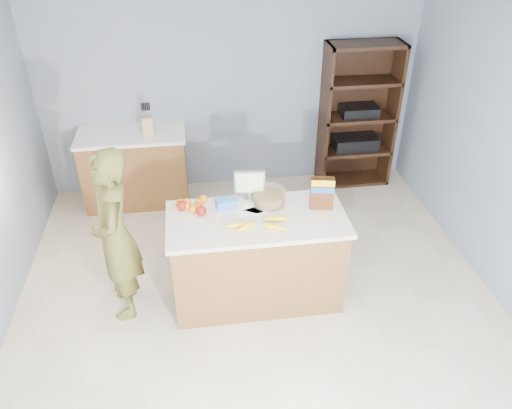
{
  "coord_description": "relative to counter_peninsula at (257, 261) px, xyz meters",
  "views": [
    {
      "loc": [
        -0.51,
        -3.21,
        3.34
      ],
      "look_at": [
        0.0,
        0.35,
        1.0
      ],
      "focal_mm": 35.0,
      "sensor_mm": 36.0,
      "label": 1
    }
  ],
  "objects": [
    {
      "name": "oranges",
      "position": [
        -0.56,
        0.24,
        0.52
      ],
      "size": [
        0.29,
        0.23,
        0.07
      ],
      "color": "orange",
      "rests_on": "counter_peninsula"
    },
    {
      "name": "shelving_unit",
      "position": [
        1.55,
        2.05,
        0.45
      ],
      "size": [
        0.9,
        0.4,
        1.8
      ],
      "color": "black",
      "rests_on": "ground"
    },
    {
      "name": "floor",
      "position": [
        0.0,
        -0.3,
        -0.42
      ],
      "size": [
        4.5,
        5.0,
        0.02
      ],
      "primitive_type": "cube",
      "color": "beige",
      "rests_on": "ground"
    },
    {
      "name": "blue_carton",
      "position": [
        -0.25,
        0.2,
        0.52
      ],
      "size": [
        0.2,
        0.15,
        0.08
      ],
      "primitive_type": "cube",
      "rotation": [
        0.0,
        0.0,
        0.19
      ],
      "color": "blue",
      "rests_on": "counter_peninsula"
    },
    {
      "name": "walls",
      "position": [
        0.0,
        -0.3,
        1.24
      ],
      "size": [
        4.52,
        5.02,
        2.51
      ],
      "color": "gray",
      "rests_on": "ground"
    },
    {
      "name": "bananas",
      "position": [
        -0.0,
        -0.14,
        0.51
      ],
      "size": [
        0.56,
        0.22,
        0.05
      ],
      "color": "yellow",
      "rests_on": "counter_peninsula"
    },
    {
      "name": "back_cabinet",
      "position": [
        -1.2,
        1.9,
        0.04
      ],
      "size": [
        1.24,
        0.62,
        0.9
      ],
      "color": "brown",
      "rests_on": "ground"
    },
    {
      "name": "salad_bowl",
      "position": [
        0.14,
        0.21,
        0.54
      ],
      "size": [
        0.3,
        0.3,
        0.13
      ],
      "color": "#267219",
      "rests_on": "counter_peninsula"
    },
    {
      "name": "envelopes",
      "position": [
        -0.02,
        0.1,
        0.49
      ],
      "size": [
        0.3,
        0.22,
        0.0
      ],
      "color": "white",
      "rests_on": "counter_peninsula"
    },
    {
      "name": "knife_block",
      "position": [
        -0.98,
        1.82,
        0.6
      ],
      "size": [
        0.12,
        0.1,
        0.31
      ],
      "color": "tan",
      "rests_on": "back_cabinet"
    },
    {
      "name": "person",
      "position": [
        -1.21,
        0.02,
        0.39
      ],
      "size": [
        0.45,
        0.63,
        1.62
      ],
      "primitive_type": "imported",
      "rotation": [
        0.0,
        0.0,
        -1.45
      ],
      "color": "brown",
      "rests_on": "ground"
    },
    {
      "name": "apples",
      "position": [
        -0.55,
        0.15,
        0.53
      ],
      "size": [
        0.26,
        0.2,
        0.09
      ],
      "color": "maroon",
      "rests_on": "counter_peninsula"
    },
    {
      "name": "tv",
      "position": [
        -0.02,
        0.32,
        0.64
      ],
      "size": [
        0.28,
        0.12,
        0.28
      ],
      "color": "silver",
      "rests_on": "counter_peninsula"
    },
    {
      "name": "counter_peninsula",
      "position": [
        0.0,
        0.0,
        0.0
      ],
      "size": [
        1.56,
        0.76,
        0.9
      ],
      "color": "brown",
      "rests_on": "ground"
    },
    {
      "name": "cereal_box",
      "position": [
        0.58,
        0.06,
        0.66
      ],
      "size": [
        0.21,
        0.11,
        0.3
      ],
      "color": "#592B14",
      "rests_on": "counter_peninsula"
    }
  ]
}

